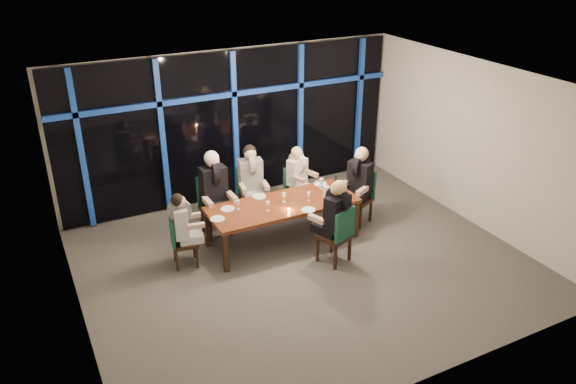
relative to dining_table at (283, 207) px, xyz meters
name	(u,v)px	position (x,y,z in m)	size (l,w,h in m)	color
room	(306,149)	(0.00, -0.80, 1.34)	(7.04, 7.00, 3.02)	#59544E
window_wall	(235,123)	(0.01, 2.13, 0.87)	(6.86, 0.43, 2.94)	black
dining_table	(283,207)	(0.00, 0.00, 0.00)	(2.60, 1.00, 0.75)	brown
chair_far_left	(214,202)	(-0.95, 0.87, -0.08)	(0.51, 0.51, 1.08)	black
chair_far_mid	(250,191)	(-0.15, 1.06, -0.11)	(0.55, 0.55, 1.02)	black
chair_far_right	(296,186)	(0.78, 1.00, -0.18)	(0.52, 0.52, 0.90)	black
chair_end_left	(179,239)	(-1.83, 0.07, -0.19)	(0.47, 0.47, 0.88)	black
chair_end_right	(360,193)	(1.63, 0.04, -0.12)	(0.63, 0.63, 1.01)	black
chair_near_mid	(339,233)	(0.50, -1.04, -0.12)	(0.60, 0.60, 1.01)	black
diner_far_left	(214,182)	(-0.94, 0.78, 0.35)	(0.54, 0.68, 1.05)	black
diner_far_mid	(251,173)	(-0.16, 0.97, 0.29)	(0.55, 0.67, 0.99)	black
diner_far_right	(298,170)	(0.80, 0.93, 0.18)	(0.53, 0.61, 0.87)	white
diner_end_left	(182,219)	(-1.76, 0.06, 0.16)	(0.58, 0.48, 0.86)	black
diner_end_right	(359,175)	(1.55, 0.01, 0.29)	(0.70, 0.64, 0.99)	black
diner_near_mid	(335,209)	(0.47, -0.96, 0.28)	(0.62, 0.69, 0.99)	black
plate_far_left	(228,209)	(-0.93, 0.22, 0.08)	(0.24, 0.24, 0.01)	white
plate_far_mid	(259,196)	(-0.26, 0.41, 0.08)	(0.24, 0.24, 0.01)	white
plate_far_right	(320,184)	(0.97, 0.39, 0.08)	(0.24, 0.24, 0.01)	white
plate_end_left	(218,219)	(-1.20, -0.04, 0.08)	(0.24, 0.24, 0.01)	white
plate_end_right	(341,196)	(1.04, -0.23, 0.08)	(0.24, 0.24, 0.01)	white
plate_near_mid	(308,210)	(0.27, -0.43, 0.08)	(0.24, 0.24, 0.01)	white
wine_bottle	(335,186)	(1.03, -0.04, 0.19)	(0.07, 0.07, 0.32)	black
water_pitcher	(326,192)	(0.80, -0.11, 0.17)	(0.12, 0.11, 0.20)	silver
tea_light	(289,209)	(-0.02, -0.27, 0.08)	(0.05, 0.05, 0.03)	#FFA44C
wine_glass_a	(268,204)	(-0.35, -0.13, 0.19)	(0.07, 0.07, 0.17)	silver
wine_glass_b	(284,195)	(0.05, 0.05, 0.19)	(0.07, 0.07, 0.17)	silver
wine_glass_c	(309,194)	(0.45, -0.12, 0.19)	(0.06, 0.06, 0.17)	silver
wine_glass_d	(238,203)	(-0.77, 0.14, 0.19)	(0.07, 0.07, 0.17)	silver
wine_glass_e	(321,181)	(0.89, 0.21, 0.21)	(0.08, 0.08, 0.20)	silver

